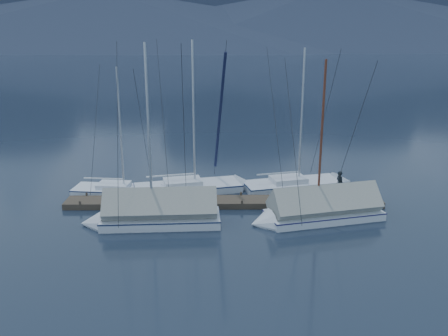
{
  "coord_description": "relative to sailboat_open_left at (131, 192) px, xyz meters",
  "views": [
    {
      "loc": [
        -0.31,
        -23.42,
        9.63
      ],
      "look_at": [
        0.0,
        2.0,
        2.2
      ],
      "focal_mm": 38.0,
      "sensor_mm": 36.0,
      "label": 1
    }
  ],
  "objects": [
    {
      "name": "dock",
      "position": [
        5.62,
        -1.91,
        -0.04
      ],
      "size": [
        18.0,
        1.5,
        0.54
      ],
      "color": "#382D23",
      "rests_on": "ground"
    },
    {
      "name": "sailboat_open_right",
      "position": [
        10.88,
        1.23,
        0.02
      ],
      "size": [
        7.45,
        3.73,
        9.49
      ],
      "color": "silver",
      "rests_on": "ground"
    },
    {
      "name": "sailboat_open_mid",
      "position": [
        4.36,
        0.67,
        0.03
      ],
      "size": [
        7.86,
        3.86,
        10.01
      ],
      "color": "silver",
      "rests_on": "ground"
    },
    {
      "name": "sailboat_covered_near",
      "position": [
        10.35,
        -4.2,
        0.31
      ],
      "size": [
        7.39,
        3.75,
        9.21
      ],
      "color": "white",
      "rests_on": "ground"
    },
    {
      "name": "sailboat_open_left",
      "position": [
        0.0,
        0.0,
        0.0
      ],
      "size": [
        6.5,
        2.75,
        8.39
      ],
      "color": "white",
      "rests_on": "ground"
    },
    {
      "name": "ground",
      "position": [
        5.62,
        -3.91,
        -0.15
      ],
      "size": [
        1000.0,
        1000.0,
        0.0
      ],
      "primitive_type": "plane",
      "color": "black",
      "rests_on": "ground"
    },
    {
      "name": "person",
      "position": [
        12.31,
        -1.46,
        0.95
      ],
      "size": [
        0.56,
        0.66,
        1.52
      ],
      "primitive_type": "imported",
      "rotation": [
        0.0,
        0.0,
        2.0
      ],
      "color": "black",
      "rests_on": "dock"
    },
    {
      "name": "sailboat_covered_far",
      "position": [
        1.77,
        -4.65,
        0.34
      ],
      "size": [
        7.22,
        3.03,
        9.99
      ],
      "color": "silver",
      "rests_on": "ground"
    },
    {
      "name": "mooring_posts",
      "position": [
        5.12,
        -1.91,
        0.2
      ],
      "size": [
        15.12,
        1.52,
        0.35
      ],
      "color": "#382D23",
      "rests_on": "ground"
    }
  ]
}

